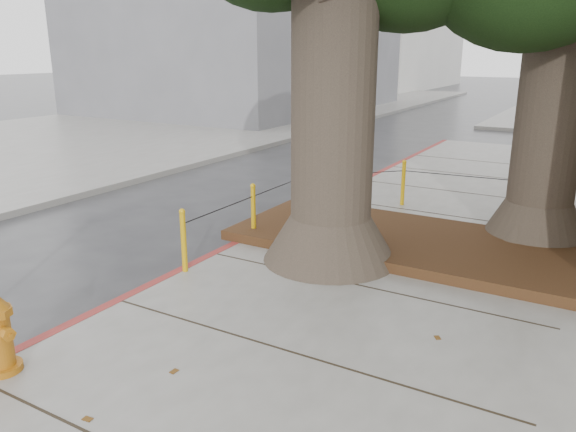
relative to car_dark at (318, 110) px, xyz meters
name	(u,v)px	position (x,y,z in m)	size (l,w,h in m)	color
ground	(247,350)	(9.00, -19.12, -0.55)	(140.00, 140.00, 0.00)	#28282B
sidewalk_opposite	(91,137)	(-5.00, -9.12, -0.47)	(14.00, 60.00, 0.15)	slate
curb_red	(232,248)	(7.00, -16.62, -0.47)	(0.14, 26.00, 0.16)	maroon
planter_bed	(430,245)	(9.90, -15.22, -0.32)	(6.40, 2.60, 0.16)	black
building_far_white	(373,0)	(-8.00, 25.88, 6.95)	(12.00, 18.00, 15.00)	silver
bollard_ring	(343,198)	(8.13, -14.74, 0.11)	(3.79, 5.39, 0.95)	#D09C0B
car_dark	(318,110)	(0.00, 0.00, 0.00)	(1.54, 3.78, 1.10)	black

